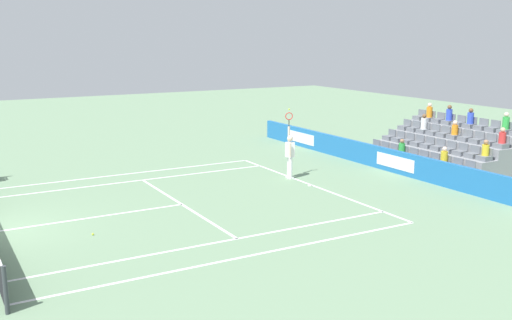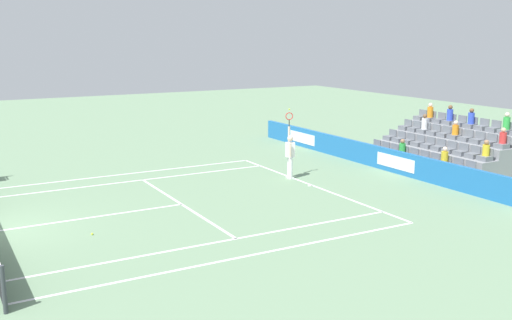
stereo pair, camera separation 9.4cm
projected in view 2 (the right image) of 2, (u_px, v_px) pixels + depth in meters
The scene contains 12 objects.
line_baseline at pixel (312, 185), 23.27m from camera, with size 10.97×0.10×0.01m, color white.
line_service at pixel (182, 204), 20.64m from camera, with size 8.23×0.10×0.01m, color white.
line_centre_service at pixel (89, 218), 19.10m from camera, with size 0.10×6.40×0.01m, color white.
line_singles_sideline_left at pixel (132, 181), 23.93m from camera, with size 0.10×11.89×0.01m, color white.
line_singles_sideline_right at pixel (222, 241), 16.90m from camera, with size 0.10×11.89×0.01m, color white.
line_doubles_sideline_left at pixel (122, 174), 25.10m from camera, with size 0.10×11.89×0.01m, color white.
line_doubles_sideline_right at pixel (245, 256), 15.73m from camera, with size 0.10×11.89×0.01m, color white.
line_centre_mark at pixel (310, 186), 23.22m from camera, with size 0.10×0.20×0.01m, color white.
sponsor_barrier at pixel (397, 162), 25.26m from camera, with size 21.34×0.22×0.97m.
tennis_player at pixel (290, 155), 24.25m from camera, with size 0.51×0.43×2.85m.
stadium_stand at pixel (447, 151), 26.62m from camera, with size 6.20×3.80×2.60m.
loose_tennis_ball at pixel (92, 234), 17.44m from camera, with size 0.07×0.07×0.07m, color #D1E533.
Camera 2 is at (-18.61, 1.08, 5.71)m, focal length 41.76 mm.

